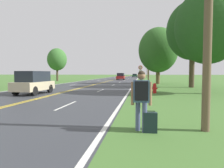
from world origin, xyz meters
TOP-DOWN VIEW (x-y plane):
  - hitchhiker_person at (6.94, 3.28)m, footprint 0.61×0.43m
  - suitcase at (7.20, 3.24)m, footprint 0.41×0.19m
  - fire_hydrant at (8.08, 14.84)m, footprint 0.48×0.32m
  - traffic_sign at (6.81, 26.02)m, footprint 0.60×0.10m
  - utility_pole_foreground at (8.85, 3.65)m, footprint 1.80×0.24m
  - utility_pole_midground at (8.21, 33.20)m, footprint 1.80×0.24m
  - utility_pole_far at (8.82, 62.74)m, footprint 1.80×0.24m
  - tree_left_verge at (9.59, 30.22)m, footprint 6.24×6.24m
  - tree_mid_treeline at (12.95, 22.57)m, footprint 6.10×6.10m
  - tree_right_cluster at (12.42, 15.14)m, footprint 5.46×5.46m
  - tree_far_back at (-11.29, 38.90)m, footprint 4.20×4.20m
  - car_champagne_suv_nearest at (-1.87, 12.75)m, footprint 1.89×4.03m
  - car_red_van_approaching at (1.71, 48.51)m, footprint 1.98×4.51m
  - car_dark_green_hatchback_mid_near at (4.33, 79.94)m, footprint 1.99×4.09m

SIDE VIEW (x-z plane):
  - suitcase at x=7.20m, z-range -0.02..0.62m
  - fire_hydrant at x=8.08m, z-range 0.01..0.88m
  - car_dark_green_hatchback_mid_near at x=4.33m, z-range 0.07..1.49m
  - car_red_van_approaching at x=1.71m, z-range 0.03..1.77m
  - car_champagne_suv_nearest at x=-1.87m, z-range 0.04..1.94m
  - hitchhiker_person at x=6.94m, z-range 0.20..2.01m
  - traffic_sign at x=6.81m, z-range 0.73..3.55m
  - utility_pole_foreground at x=8.85m, z-range 0.15..7.48m
  - utility_pole_midground at x=8.21m, z-range 0.16..8.97m
  - utility_pole_far at x=8.82m, z-range 0.16..9.16m
  - tree_far_back at x=-11.29m, z-range 1.13..8.25m
  - tree_left_verge at x=9.59m, z-range 0.90..9.89m
  - tree_right_cluster at x=12.42m, z-range 1.22..9.99m
  - tree_mid_treeline at x=12.95m, z-range 1.62..11.93m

